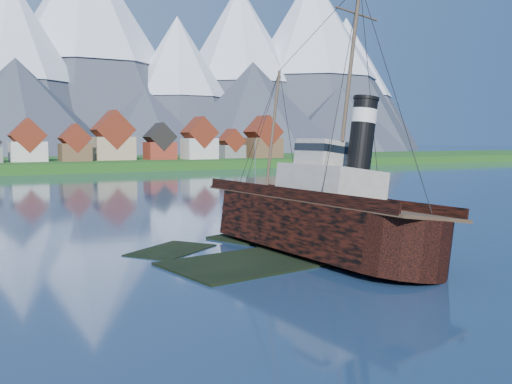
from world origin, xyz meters
TOP-DOWN VIEW (x-y plane):
  - ground at (0.00, 0.00)m, footprint 1400.00×1400.00m
  - shoal at (1.78, 2.15)m, footprint 31.71×21.24m
  - shore_bank at (0.00, 170.00)m, footprint 600.00×80.00m
  - seawall at (0.00, 132.00)m, footprint 600.00×2.50m
  - tugboat_wreck at (1.77, 0.75)m, footprint 7.33×31.59m
  - sailboat_d at (40.72, 59.00)m, footprint 6.90×9.27m
  - sailboat_f at (26.34, 53.80)m, footprint 2.60×7.51m

SIDE VIEW (x-z plane):
  - shoal at x=1.78m, z-range -0.92..0.22m
  - ground at x=0.00m, z-range 0.00..0.00m
  - shore_bank at x=0.00m, z-range -1.60..1.60m
  - seawall at x=0.00m, z-range -1.00..1.00m
  - sailboat_f at x=26.34m, z-range -5.06..5.56m
  - sailboat_d at x=40.72m, z-range -6.13..6.72m
  - tugboat_wreck at x=1.77m, z-range -9.38..15.65m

